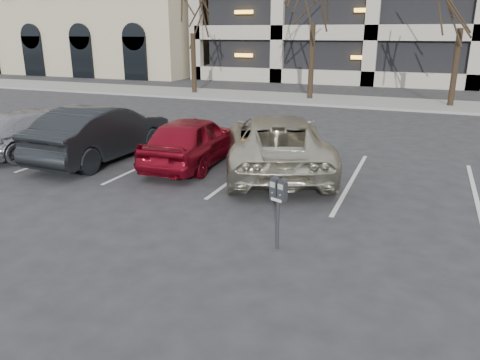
# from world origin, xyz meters

# --- Properties ---
(ground) EXTENTS (140.00, 140.00, 0.00)m
(ground) POSITION_xyz_m (0.00, 0.00, 0.00)
(ground) COLOR #28282B
(ground) RESTS_ON ground
(sidewalk) EXTENTS (80.00, 4.00, 0.12)m
(sidewalk) POSITION_xyz_m (0.00, 16.00, 0.06)
(sidewalk) COLOR gray
(sidewalk) RESTS_ON ground
(stall_lines) EXTENTS (16.90, 5.20, 0.00)m
(stall_lines) POSITION_xyz_m (-1.40, 2.30, 0.01)
(stall_lines) COLOR silver
(stall_lines) RESTS_ON ground
(parking_meter) EXTENTS (0.34, 0.23, 1.25)m
(parking_meter) POSITION_xyz_m (0.81, -2.05, 0.96)
(parking_meter) COLOR black
(parking_meter) RESTS_ON ground
(suv_silver) EXTENTS (4.34, 5.99, 1.52)m
(suv_silver) POSITION_xyz_m (-0.63, 2.44, 0.76)
(suv_silver) COLOR #B7B19C
(suv_silver) RESTS_ON ground
(car_red) EXTENTS (1.83, 4.15, 1.39)m
(car_red) POSITION_xyz_m (-2.96, 2.16, 0.70)
(car_red) COLOR maroon
(car_red) RESTS_ON ground
(car_dark) EXTENTS (1.83, 4.82, 1.57)m
(car_dark) POSITION_xyz_m (-5.68, 1.75, 0.79)
(car_dark) COLOR black
(car_dark) RESTS_ON ground
(car_silver) EXTENTS (3.33, 4.96, 1.33)m
(car_silver) POSITION_xyz_m (-7.79, 1.79, 0.67)
(car_silver) COLOR #929399
(car_silver) RESTS_ON ground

